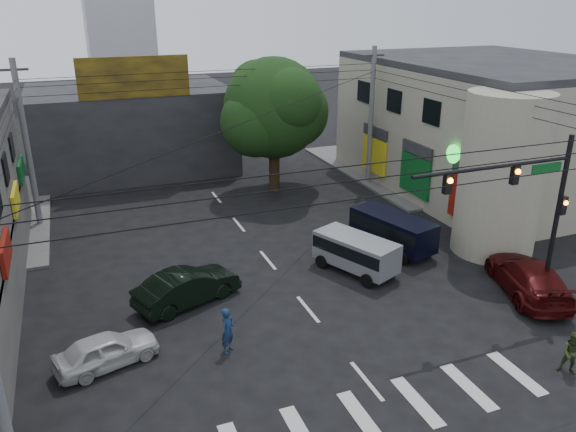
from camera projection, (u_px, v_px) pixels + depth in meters
ground at (329, 335)px, 21.47m from camera, size 160.00×160.00×0.00m
sidewalk_far_right at (441, 164)px, 43.17m from camera, size 16.00×16.00×0.15m
building_right at (491, 127)px, 37.41m from camera, size 14.00×18.00×8.00m
corner_column at (501, 175)px, 27.22m from camera, size 4.00×4.00×8.00m
building_far at (131, 128)px, 41.60m from camera, size 14.00×10.00×6.00m
billboard at (134, 77)px, 35.78m from camera, size 7.00×0.30×2.60m
street_tree at (274, 109)px, 35.60m from camera, size 6.40×6.40×8.70m
traffic_gantry at (528, 199)px, 21.50m from camera, size 7.10×0.35×7.20m
utility_pole_far_left at (27, 146)px, 30.13m from camera, size 0.32×0.32×9.20m
utility_pole_far_right at (371, 118)px, 37.25m from camera, size 0.32×0.32×9.20m
dark_sedan at (187, 287)px, 23.46m from camera, size 4.61×5.59×1.49m
white_compact at (106, 350)px, 19.50m from camera, size 3.34×4.35×1.22m
maroon_sedan at (528, 277)px, 24.20m from camera, size 5.64×6.80×1.57m
silver_minivan at (356, 255)px, 26.13m from camera, size 5.22×4.58×1.72m
navy_van at (392, 233)px, 28.47m from camera, size 5.46×4.12×1.82m
traffic_officer at (228, 330)px, 20.15m from camera, size 1.07×1.07×1.76m
pedestrian_olive at (573, 353)px, 19.01m from camera, size 1.36×1.36×1.57m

